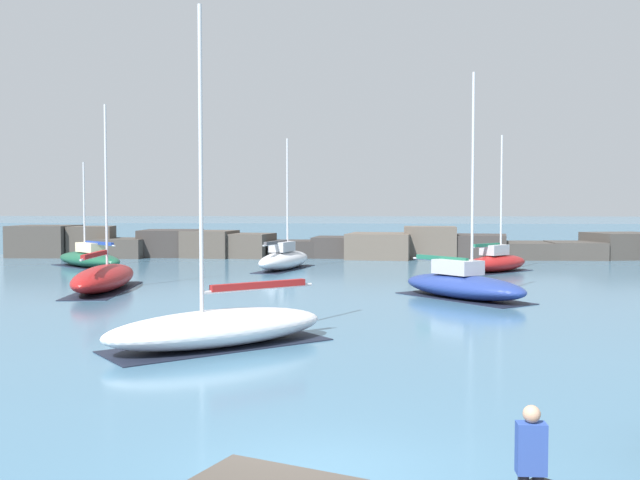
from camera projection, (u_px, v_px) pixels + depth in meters
ground_plane at (319, 477)px, 10.83m from camera, size 600.00×600.00×0.00m
open_sea_beyond at (363, 232)px, 117.54m from camera, size 400.00×116.00×0.01m
breakwater_jetty at (382, 245)px, 57.51m from camera, size 59.36×6.93×2.57m
sailboat_moored_1 at (104, 278)px, 34.93m from camera, size 3.11×8.38×9.18m
sailboat_moored_2 at (89, 258)px, 48.47m from camera, size 7.19×6.81×7.17m
sailboat_moored_3 at (284, 259)px, 46.79m from camera, size 3.67×7.74×8.63m
sailboat_moored_4 at (462, 284)px, 31.95m from camera, size 6.15×6.81×10.00m
sailboat_moored_5 at (496, 262)px, 45.02m from camera, size 5.37×5.47×8.64m
sailboat_moored_7 at (219, 327)px, 21.05m from camera, size 7.01×6.36×9.90m
person_on_rocks at (531, 464)px, 8.80m from camera, size 0.36×0.22×1.67m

